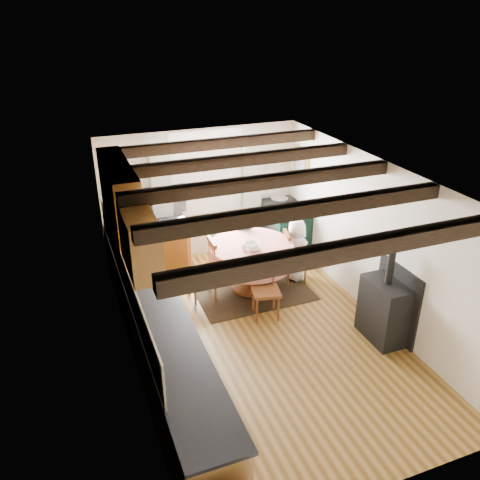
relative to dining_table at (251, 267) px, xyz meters
name	(u,v)px	position (x,y,z in m)	size (l,w,h in m)	color
floor	(260,334)	(-0.35, -1.20, -0.41)	(3.60, 5.50, 0.00)	olive
ceiling	(263,175)	(-0.35, -1.20, 1.99)	(3.60, 5.50, 0.00)	white
wall_back	(202,194)	(-0.35, 1.55, 0.79)	(3.60, 0.00, 2.40)	silver
wall_front	(386,399)	(-0.35, -3.95, 0.79)	(3.60, 0.00, 2.40)	silver
wall_left	(127,285)	(-2.15, -1.20, 0.79)	(0.00, 5.50, 2.40)	silver
wall_right	(374,240)	(1.45, -1.20, 0.79)	(0.00, 5.50, 2.40)	silver
beam_a	(351,249)	(-0.35, -3.20, 1.90)	(3.60, 0.16, 0.16)	#312215
beam_b	(300,210)	(-0.35, -2.20, 1.90)	(3.60, 0.16, 0.16)	#312215
beam_c	(263,182)	(-0.35, -1.20, 1.90)	(3.60, 0.16, 0.16)	#312215
beam_d	(235,161)	(-0.35, -0.20, 1.90)	(3.60, 0.16, 0.16)	#312215
beam_e	(213,144)	(-0.35, 0.80, 1.90)	(3.60, 0.16, 0.16)	#312215
splash_left	(124,274)	(-2.13, -0.90, 0.79)	(0.02, 4.50, 0.55)	beige
splash_back	(147,202)	(-1.35, 1.53, 0.79)	(1.40, 0.02, 0.55)	beige
base_cabinet_left	(155,331)	(-1.85, -1.20, 0.03)	(0.60, 5.30, 0.88)	olive
base_cabinet_back	(151,248)	(-1.40, 1.25, 0.03)	(1.30, 0.60, 0.88)	olive
worktop_left	(154,301)	(-1.83, -1.20, 0.49)	(0.64, 5.30, 0.04)	black
worktop_back	(149,224)	(-1.40, 1.23, 0.49)	(1.30, 0.64, 0.04)	black
wall_cabinet_glass	(119,194)	(-1.98, 0.00, 1.54)	(0.34, 1.80, 0.90)	olive
wall_cabinet_solid	(140,242)	(-1.98, -1.50, 1.49)	(0.34, 0.90, 0.70)	olive
window_frame	(206,173)	(-0.25, 1.54, 1.19)	(1.34, 0.03, 1.54)	white
window_pane	(206,173)	(-0.25, 1.54, 1.19)	(1.20, 0.01, 1.40)	white
curtain_left	(163,207)	(-1.10, 1.45, 0.69)	(0.35, 0.10, 2.10)	gray
curtain_right	(252,195)	(0.60, 1.45, 0.69)	(0.35, 0.10, 2.10)	gray
curtain_rod	(207,141)	(-0.25, 1.45, 1.79)	(0.03, 0.03, 2.00)	black
wall_picture	(301,164)	(1.42, 1.10, 1.29)	(0.04, 0.50, 0.60)	gold
wall_plate	(256,162)	(0.70, 1.52, 1.29)	(0.30, 0.30, 0.02)	silver
rug	(251,289)	(0.00, 0.00, -0.41)	(1.87, 1.45, 0.01)	black
dining_table	(251,267)	(0.00, 0.00, 0.00)	(1.37, 1.37, 0.83)	tan
chair_near	(266,289)	(-0.09, -0.81, 0.06)	(0.40, 0.42, 0.94)	brown
chair_left	(202,270)	(-0.83, 0.04, 0.09)	(0.44, 0.46, 1.02)	brown
chair_right	(295,256)	(0.81, 0.01, 0.04)	(0.39, 0.41, 0.92)	brown
aga_range	(284,228)	(1.12, 1.09, 0.07)	(0.68, 1.06, 0.98)	black
cast_iron_stove	(386,295)	(1.23, -1.89, 0.29)	(0.42, 0.70, 1.41)	black
child_far	(243,244)	(0.11, 0.62, 0.13)	(0.40, 0.26, 1.09)	#3A5566
child_right	(296,250)	(0.84, 0.05, 0.14)	(0.54, 0.35, 1.11)	white
bowl_a	(253,249)	(-0.05, -0.19, 0.44)	(0.19, 0.19, 0.05)	silver
bowl_b	(252,245)	(-0.03, -0.07, 0.45)	(0.22, 0.22, 0.07)	silver
cup	(244,248)	(-0.19, -0.16, 0.46)	(0.09, 0.09, 0.09)	silver
canister_tall	(129,218)	(-1.72, 1.31, 0.62)	(0.13, 0.13, 0.23)	#262628
canister_wide	(148,217)	(-1.41, 1.23, 0.62)	(0.20, 0.20, 0.22)	#262628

